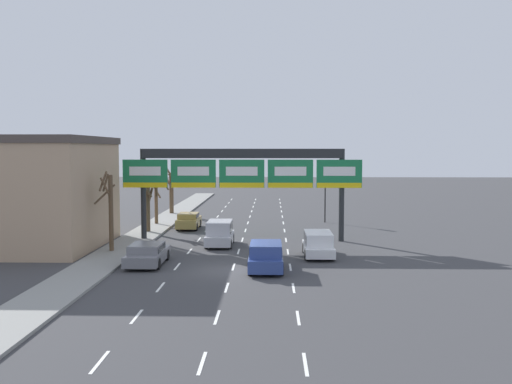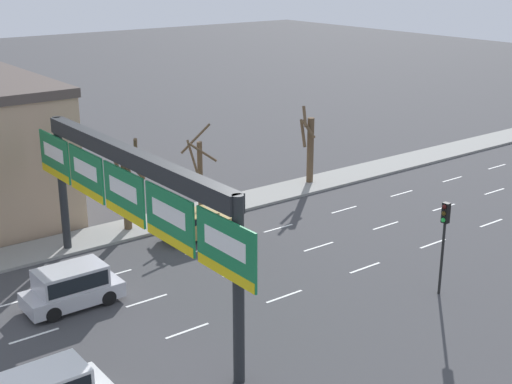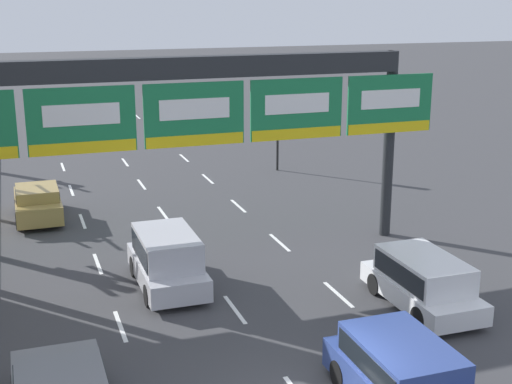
{
  "view_description": "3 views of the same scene",
  "coord_description": "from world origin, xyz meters",
  "px_view_note": "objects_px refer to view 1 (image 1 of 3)",
  "views": [
    {
      "loc": [
        2.22,
        -31.69,
        6.82
      ],
      "look_at": [
        1.15,
        6.6,
        3.96
      ],
      "focal_mm": 40.0,
      "sensor_mm": 36.0,
      "label": 1
    },
    {
      "loc": [
        24.98,
        -2.07,
        14.12
      ],
      "look_at": [
        1.67,
        15.68,
        4.46
      ],
      "focal_mm": 50.0,
      "sensor_mm": 36.0,
      "label": 2
    },
    {
      "loc": [
        -5.61,
        -12.12,
        8.76
      ],
      "look_at": [
        2.31,
        10.8,
        2.08
      ],
      "focal_mm": 50.0,
      "sensor_mm": 36.0,
      "label": 3
    }
  ],
  "objects_px": {
    "tree_bare_closest": "(110,208)",
    "tree_bare_furthest": "(149,201)",
    "suv_blue": "(266,255)",
    "traffic_light_near_gantry": "(325,190)",
    "car_gold": "(189,220)",
    "suv_white": "(318,243)",
    "tree_bare_third": "(156,197)",
    "suv_silver": "(220,232)",
    "sign_gantry": "(242,167)",
    "car_grey": "(147,253)",
    "tree_bare_second": "(171,190)"
  },
  "relations": [
    {
      "from": "car_grey",
      "to": "tree_bare_second",
      "type": "distance_m",
      "value": 26.45
    },
    {
      "from": "sign_gantry",
      "to": "traffic_light_near_gantry",
      "type": "bearing_deg",
      "value": 56.98
    },
    {
      "from": "suv_blue",
      "to": "car_gold",
      "type": "relative_size",
      "value": 1.01
    },
    {
      "from": "suv_white",
      "to": "tree_bare_furthest",
      "type": "bearing_deg",
      "value": 142.66
    },
    {
      "from": "suv_blue",
      "to": "tree_bare_furthest",
      "type": "height_order",
      "value": "tree_bare_furthest"
    },
    {
      "from": "tree_bare_closest",
      "to": "tree_bare_furthest",
      "type": "distance_m",
      "value": 8.99
    },
    {
      "from": "car_gold",
      "to": "tree_bare_furthest",
      "type": "xyz_separation_m",
      "value": [
        -2.9,
        -2.52,
        1.87
      ]
    },
    {
      "from": "suv_silver",
      "to": "traffic_light_near_gantry",
      "type": "bearing_deg",
      "value": 56.87
    },
    {
      "from": "suv_blue",
      "to": "tree_bare_closest",
      "type": "height_order",
      "value": "tree_bare_closest"
    },
    {
      "from": "car_gold",
      "to": "car_grey",
      "type": "xyz_separation_m",
      "value": [
        -0.21,
        -15.39,
        -0.05
      ]
    },
    {
      "from": "suv_white",
      "to": "car_grey",
      "type": "xyz_separation_m",
      "value": [
        -10.34,
        -2.93,
        -0.18
      ]
    },
    {
      "from": "suv_blue",
      "to": "tree_bare_furthest",
      "type": "bearing_deg",
      "value": 124.16
    },
    {
      "from": "tree_bare_closest",
      "to": "tree_bare_furthest",
      "type": "bearing_deg",
      "value": 85.99
    },
    {
      "from": "suv_white",
      "to": "tree_bare_furthest",
      "type": "xyz_separation_m",
      "value": [
        -13.02,
        9.94,
        1.73
      ]
    },
    {
      "from": "sign_gantry",
      "to": "tree_bare_second",
      "type": "height_order",
      "value": "sign_gantry"
    },
    {
      "from": "tree_bare_third",
      "to": "car_gold",
      "type": "bearing_deg",
      "value": -34.73
    },
    {
      "from": "suv_silver",
      "to": "tree_bare_furthest",
      "type": "relative_size",
      "value": 0.8
    },
    {
      "from": "suv_blue",
      "to": "tree_bare_furthest",
      "type": "xyz_separation_m",
      "value": [
        -9.73,
        14.34,
        1.72
      ]
    },
    {
      "from": "suv_blue",
      "to": "tree_bare_closest",
      "type": "bearing_deg",
      "value": 152.55
    },
    {
      "from": "tree_bare_closest",
      "to": "tree_bare_second",
      "type": "height_order",
      "value": "tree_bare_closest"
    },
    {
      "from": "suv_white",
      "to": "car_grey",
      "type": "distance_m",
      "value": 10.74
    },
    {
      "from": "car_grey",
      "to": "traffic_light_near_gantry",
      "type": "bearing_deg",
      "value": 58.45
    },
    {
      "from": "suv_blue",
      "to": "suv_silver",
      "type": "distance_m",
      "value": 8.95
    },
    {
      "from": "sign_gantry",
      "to": "car_grey",
      "type": "height_order",
      "value": "sign_gantry"
    },
    {
      "from": "suv_white",
      "to": "tree_bare_furthest",
      "type": "relative_size",
      "value": 0.82
    },
    {
      "from": "tree_bare_furthest",
      "to": "car_gold",
      "type": "bearing_deg",
      "value": 41.05
    },
    {
      "from": "sign_gantry",
      "to": "tree_bare_furthest",
      "type": "bearing_deg",
      "value": 153.93
    },
    {
      "from": "suv_blue",
      "to": "traffic_light_near_gantry",
      "type": "distance_m",
      "value": 22.36
    },
    {
      "from": "car_gold",
      "to": "suv_silver",
      "type": "xyz_separation_m",
      "value": [
        3.47,
        -8.57,
        0.23
      ]
    },
    {
      "from": "traffic_light_near_gantry",
      "to": "tree_bare_furthest",
      "type": "distance_m",
      "value": 16.72
    },
    {
      "from": "sign_gantry",
      "to": "traffic_light_near_gantry",
      "type": "xyz_separation_m",
      "value": [
        7.22,
        11.11,
        -2.48
      ]
    },
    {
      "from": "car_gold",
      "to": "tree_bare_closest",
      "type": "bearing_deg",
      "value": -107.07
    },
    {
      "from": "suv_blue",
      "to": "tree_bare_third",
      "type": "height_order",
      "value": "tree_bare_third"
    },
    {
      "from": "suv_white",
      "to": "tree_bare_closest",
      "type": "height_order",
      "value": "tree_bare_closest"
    },
    {
      "from": "tree_bare_closest",
      "to": "tree_bare_furthest",
      "type": "relative_size",
      "value": 1.02
    },
    {
      "from": "car_grey",
      "to": "tree_bare_closest",
      "type": "relative_size",
      "value": 0.87
    },
    {
      "from": "tree_bare_second",
      "to": "suv_white",
      "type": "bearing_deg",
      "value": -59.8
    },
    {
      "from": "sign_gantry",
      "to": "tree_bare_third",
      "type": "xyz_separation_m",
      "value": [
        -8.22,
        8.63,
        -2.97
      ]
    },
    {
      "from": "tree_bare_third",
      "to": "tree_bare_furthest",
      "type": "height_order",
      "value": "tree_bare_furthest"
    },
    {
      "from": "car_grey",
      "to": "tree_bare_second",
      "type": "height_order",
      "value": "tree_bare_second"
    },
    {
      "from": "suv_white",
      "to": "suv_silver",
      "type": "bearing_deg",
      "value": 149.68
    },
    {
      "from": "sign_gantry",
      "to": "suv_blue",
      "type": "height_order",
      "value": "sign_gantry"
    },
    {
      "from": "sign_gantry",
      "to": "car_grey",
      "type": "distance_m",
      "value": 11.46
    },
    {
      "from": "suv_white",
      "to": "tree_bare_second",
      "type": "xyz_separation_m",
      "value": [
        -13.54,
        23.26,
        1.68
      ]
    },
    {
      "from": "sign_gantry",
      "to": "tree_bare_second",
      "type": "bearing_deg",
      "value": 115.95
    },
    {
      "from": "suv_white",
      "to": "car_gold",
      "type": "bearing_deg",
      "value": 129.1
    },
    {
      "from": "car_gold",
      "to": "suv_white",
      "type": "relative_size",
      "value": 0.93
    },
    {
      "from": "tree_bare_closest",
      "to": "tree_bare_second",
      "type": "distance_m",
      "value": 22.29
    },
    {
      "from": "car_grey",
      "to": "tree_bare_closest",
      "type": "bearing_deg",
      "value": 130.32
    },
    {
      "from": "car_gold",
      "to": "tree_bare_third",
      "type": "height_order",
      "value": "tree_bare_third"
    }
  ]
}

